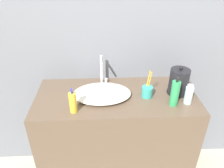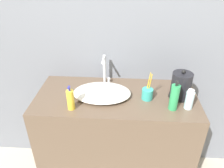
{
  "view_description": "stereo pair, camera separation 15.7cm",
  "coord_description": "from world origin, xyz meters",
  "views": [
    {
      "loc": [
        -0.1,
        -1.08,
        1.81
      ],
      "look_at": [
        -0.03,
        0.27,
        1.01
      ],
      "focal_mm": 35.0,
      "sensor_mm": 36.0,
      "label": 1
    },
    {
      "loc": [
        0.06,
        -1.08,
        1.81
      ],
      "look_at": [
        -0.03,
        0.27,
        1.01
      ],
      "focal_mm": 35.0,
      "sensor_mm": 36.0,
      "label": 2
    }
  ],
  "objects": [
    {
      "name": "vanity_counter",
      "position": [
        0.0,
        0.27,
        0.46
      ],
      "size": [
        1.2,
        0.54,
        0.91
      ],
      "color": "brown",
      "rests_on": "ground_plane"
    },
    {
      "name": "wall_back",
      "position": [
        0.0,
        0.56,
        1.3
      ],
      "size": [
        6.0,
        0.04,
        2.6
      ],
      "color": "slate",
      "rests_on": "ground_plane"
    },
    {
      "name": "faucet",
      "position": [
        -0.1,
        0.45,
        1.04
      ],
      "size": [
        0.06,
        0.14,
        0.24
      ],
      "color": "silver",
      "rests_on": "vanity_counter"
    },
    {
      "name": "shampoo_bottle",
      "position": [
        0.5,
        0.15,
        0.98
      ],
      "size": [
        0.06,
        0.06,
        0.14
      ],
      "color": "silver",
      "rests_on": "vanity_counter"
    },
    {
      "name": "toothbrush_cup",
      "position": [
        0.23,
        0.25,
        0.95
      ],
      "size": [
        0.08,
        0.08,
        0.21
      ],
      "color": "teal",
      "rests_on": "vanity_counter"
    },
    {
      "name": "sink_basin",
      "position": [
        -0.1,
        0.27,
        0.94
      ],
      "size": [
        0.43,
        0.3,
        0.05
      ],
      "color": "silver",
      "rests_on": "vanity_counter"
    },
    {
      "name": "electric_kettle",
      "position": [
        0.46,
        0.29,
        1.0
      ],
      "size": [
        0.15,
        0.15,
        0.22
      ],
      "color": "black",
      "rests_on": "vanity_counter"
    },
    {
      "name": "lotion_bottle",
      "position": [
        -0.3,
        0.09,
        0.99
      ],
      "size": [
        0.05,
        0.05,
        0.18
      ],
      "color": "gold",
      "rests_on": "vanity_counter"
    },
    {
      "name": "mouthwash_bottle",
      "position": [
        0.39,
        0.14,
        1.01
      ],
      "size": [
        0.06,
        0.06,
        0.22
      ],
      "color": "#2D9956",
      "rests_on": "vanity_counter"
    }
  ]
}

